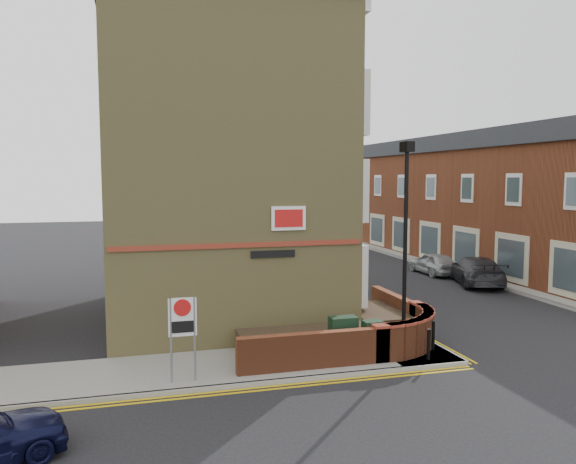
# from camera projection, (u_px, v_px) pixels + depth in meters

# --- Properties ---
(ground) EXTENTS (120.00, 120.00, 0.00)m
(ground) POSITION_uv_depth(u_px,v_px,m) (370.00, 374.00, 15.36)
(ground) COLOR black
(ground) RESTS_ON ground
(pavement_corner) EXTENTS (13.00, 3.00, 0.12)m
(pavement_corner) POSITION_uv_depth(u_px,v_px,m) (234.00, 366.00, 15.87)
(pavement_corner) COLOR gray
(pavement_corner) RESTS_ON ground
(pavement_main) EXTENTS (2.00, 32.00, 0.12)m
(pavement_main) POSITION_uv_depth(u_px,v_px,m) (287.00, 274.00, 31.24)
(pavement_main) COLOR gray
(pavement_main) RESTS_ON ground
(pavement_far) EXTENTS (4.00, 40.00, 0.12)m
(pavement_far) POSITION_uv_depth(u_px,v_px,m) (491.00, 274.00, 31.27)
(pavement_far) COLOR gray
(pavement_far) RESTS_ON ground
(kerb_side) EXTENTS (13.00, 0.15, 0.12)m
(kerb_side) POSITION_uv_depth(u_px,v_px,m) (244.00, 385.00, 14.43)
(kerb_side) COLOR gray
(kerb_side) RESTS_ON ground
(kerb_main_near) EXTENTS (0.15, 32.00, 0.12)m
(kerb_main_near) POSITION_uv_depth(u_px,v_px,m) (304.00, 273.00, 31.50)
(kerb_main_near) COLOR gray
(kerb_main_near) RESTS_ON ground
(kerb_main_far) EXTENTS (0.15, 40.00, 0.12)m
(kerb_main_far) POSITION_uv_depth(u_px,v_px,m) (459.00, 275.00, 30.74)
(kerb_main_far) COLOR gray
(kerb_main_far) RESTS_ON ground
(yellow_lines_side) EXTENTS (13.00, 0.28, 0.01)m
(yellow_lines_side) POSITION_uv_depth(u_px,v_px,m) (246.00, 390.00, 14.20)
(yellow_lines_side) COLOR gold
(yellow_lines_side) RESTS_ON ground
(yellow_lines_main) EXTENTS (0.28, 32.00, 0.01)m
(yellow_lines_main) POSITION_uv_depth(u_px,v_px,m) (308.00, 274.00, 31.57)
(yellow_lines_main) COLOR gold
(yellow_lines_main) RESTS_ON ground
(corner_building) EXTENTS (8.95, 10.40, 13.60)m
(corner_building) POSITION_uv_depth(u_px,v_px,m) (220.00, 156.00, 21.69)
(corner_building) COLOR #968950
(corner_building) RESTS_ON ground
(garden_wall) EXTENTS (6.80, 6.00, 1.20)m
(garden_wall) POSITION_uv_depth(u_px,v_px,m) (338.00, 348.00, 17.76)
(garden_wall) COLOR brown
(garden_wall) RESTS_ON ground
(lamppost) EXTENTS (0.25, 0.50, 6.30)m
(lamppost) POSITION_uv_depth(u_px,v_px,m) (405.00, 246.00, 16.62)
(lamppost) COLOR black
(lamppost) RESTS_ON pavement_corner
(utility_cabinet_large) EXTENTS (0.80, 0.45, 1.20)m
(utility_cabinet_large) POSITION_uv_depth(u_px,v_px,m) (343.00, 337.00, 16.46)
(utility_cabinet_large) COLOR black
(utility_cabinet_large) RESTS_ON pavement_corner
(utility_cabinet_small) EXTENTS (0.55, 0.40, 1.10)m
(utility_cabinet_small) POSITION_uv_depth(u_px,v_px,m) (372.00, 339.00, 16.39)
(utility_cabinet_small) COLOR black
(utility_cabinet_small) RESTS_ON pavement_corner
(bollard_near) EXTENTS (0.11, 0.11, 0.90)m
(bollard_near) POSITION_uv_depth(u_px,v_px,m) (429.00, 344.00, 16.22)
(bollard_near) COLOR black
(bollard_near) RESTS_ON pavement_corner
(bollard_far) EXTENTS (0.11, 0.11, 0.90)m
(bollard_far) POSITION_uv_depth(u_px,v_px,m) (433.00, 335.00, 17.14)
(bollard_far) COLOR black
(bollard_far) RESTS_ON pavement_corner
(zone_sign) EXTENTS (0.72, 0.07, 2.20)m
(zone_sign) POSITION_uv_depth(u_px,v_px,m) (183.00, 324.00, 14.36)
(zone_sign) COLOR slate
(zone_sign) RESTS_ON pavement_corner
(far_terrace) EXTENTS (5.40, 30.40, 8.00)m
(far_terrace) POSITION_uv_depth(u_px,v_px,m) (475.00, 199.00, 35.12)
(far_terrace) COLOR brown
(far_terrace) RESTS_ON ground
(far_terrace_cream) EXTENTS (5.40, 12.40, 8.00)m
(far_terrace_cream) POSITION_uv_depth(u_px,v_px,m) (350.00, 192.00, 55.27)
(far_terrace_cream) COLOR #B7B097
(far_terrace_cream) RESTS_ON ground
(tree_near) EXTENTS (3.64, 3.65, 6.70)m
(tree_near) POSITION_uv_depth(u_px,v_px,m) (297.00, 191.00, 28.92)
(tree_near) COLOR #382B1E
(tree_near) RESTS_ON pavement_main
(tree_mid) EXTENTS (4.03, 4.03, 7.42)m
(tree_mid) POSITION_uv_depth(u_px,v_px,m) (262.00, 181.00, 36.55)
(tree_mid) COLOR #382B1E
(tree_mid) RESTS_ON pavement_main
(tree_far) EXTENTS (3.81, 3.81, 7.00)m
(tree_far) POSITION_uv_depth(u_px,v_px,m) (240.00, 184.00, 44.25)
(tree_far) COLOR #382B1E
(tree_far) RESTS_ON pavement_main
(traffic_light_assembly) EXTENTS (0.20, 0.16, 4.20)m
(traffic_light_assembly) POSITION_uv_depth(u_px,v_px,m) (259.00, 215.00, 39.72)
(traffic_light_assembly) COLOR black
(traffic_light_assembly) RESTS_ON pavement_main
(silver_car_near) EXTENTS (2.69, 4.05, 1.26)m
(silver_car_near) POSITION_uv_depth(u_px,v_px,m) (320.00, 265.00, 30.59)
(silver_car_near) COLOR #A8A9AF
(silver_car_near) RESTS_ON ground
(red_car_main) EXTENTS (2.97, 4.87, 1.26)m
(red_car_main) POSITION_uv_depth(u_px,v_px,m) (293.00, 249.00, 37.35)
(red_car_main) COLOR maroon
(red_car_main) RESTS_ON ground
(grey_car_far) EXTENTS (3.43, 5.27, 1.42)m
(grey_car_far) POSITION_uv_depth(u_px,v_px,m) (476.00, 270.00, 28.39)
(grey_car_far) COLOR #2C2C31
(grey_car_far) RESTS_ON ground
(silver_car_far) EXTENTS (1.54, 3.69, 1.25)m
(silver_car_far) POSITION_uv_depth(u_px,v_px,m) (433.00, 263.00, 31.37)
(silver_car_far) COLOR #9EA1A5
(silver_car_far) RESTS_ON ground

